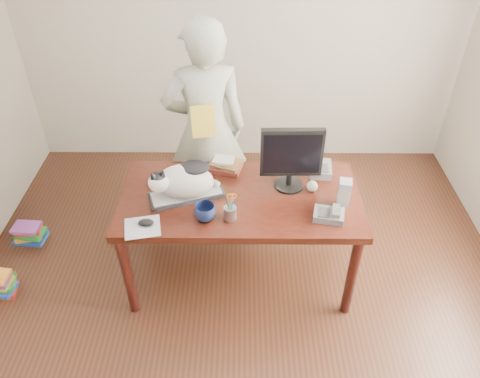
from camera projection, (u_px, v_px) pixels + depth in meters
The scene contains 17 objects.
room at pixel (239, 178), 2.26m from camera, with size 4.50×4.50×4.50m.
desk at pixel (240, 206), 3.26m from camera, with size 1.60×0.80×0.75m.
keyboard at pixel (187, 195), 3.09m from camera, with size 0.52×0.33×0.03m.
cat at pixel (183, 181), 3.01m from camera, with size 0.46×0.34×0.27m.
monitor at pixel (291, 156), 3.02m from camera, with size 0.41×0.20×0.46m.
pen_cup at pixel (230, 212), 2.89m from camera, with size 0.09×0.08×0.20m.
mousepad at pixel (143, 227), 2.86m from camera, with size 0.25×0.23×0.00m.
mouse at pixel (146, 223), 2.86m from camera, with size 0.11×0.08×0.04m.
coffee_mug at pixel (205, 212), 2.89m from camera, with size 0.14×0.14×0.11m, color #0D1637.
phone at pixel (329, 215), 2.91m from camera, with size 0.21×0.17×0.09m.
speaker at pixel (344, 192), 2.99m from camera, with size 0.09×0.10×0.18m.
baseball at pixel (312, 186), 3.13m from camera, with size 0.08×0.08×0.08m.
book_stack at pixel (225, 165), 3.32m from camera, with size 0.27×0.23×0.09m.
calculator at pixel (320, 169), 3.30m from camera, with size 0.17×0.22×0.06m.
person at pixel (206, 131), 3.53m from camera, with size 0.63×0.42×1.74m, color beige.
held_book at pixel (203, 121), 3.29m from camera, with size 0.18×0.13×0.23m.
book_pile_b at pixel (29, 233), 3.81m from camera, with size 0.26×0.20×0.15m.
Camera 1 is at (0.02, -1.81, 2.70)m, focal length 35.00 mm.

